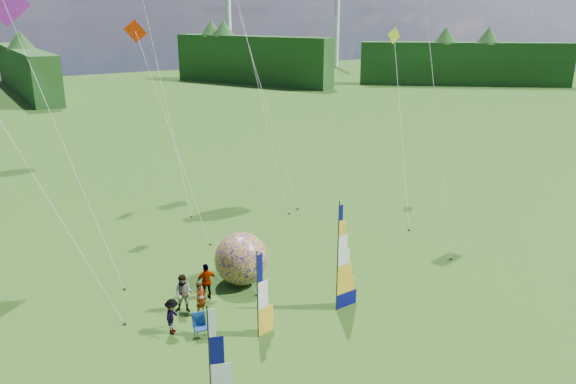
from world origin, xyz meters
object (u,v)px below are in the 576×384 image
spectator_a (201,299)px  spectator_d (207,281)px  spectator_b (184,294)px  spectator_c (172,316)px  camp_chair (201,326)px  kite_whale (252,45)px  feather_banner_main (338,259)px  bol_inflatable (241,259)px  side_banner_far (209,351)px  side_banner_left (258,297)px

spectator_a → spectator_d: 1.52m
spectator_b → spectator_c: size_ratio=1.16×
spectator_d → camp_chair: bearing=68.2°
spectator_d → kite_whale: 19.70m
feather_banner_main → bol_inflatable: (-2.42, 4.76, -1.23)m
bol_inflatable → spectator_a: size_ratio=1.69×
feather_banner_main → spectator_b: (-5.97, 3.63, -1.65)m
camp_chair → spectator_b: bearing=91.5°
side_banner_far → feather_banner_main: bearing=37.2°
side_banner_left → spectator_a: bearing=104.1°
feather_banner_main → kite_whale: (5.58, 17.80, 8.31)m
side_banner_far → camp_chair: 3.84m
camp_chair → side_banner_left: bearing=-24.4°
side_banner_left → spectator_d: bearing=86.5°
bol_inflatable → kite_whale: (8.00, 13.04, 9.54)m
side_banner_far → spectator_a: 5.59m
spectator_a → camp_chair: (-0.77, -1.70, -0.27)m
side_banner_left → spectator_c: size_ratio=2.40×
feather_banner_main → spectator_c: (-7.08, 2.23, -1.78)m
feather_banner_main → spectator_d: (-4.58, 4.20, -1.67)m
feather_banner_main → spectator_d: feather_banner_main is taller
camp_chair → kite_whale: size_ratio=0.05×
bol_inflatable → spectator_b: 3.75m
bol_inflatable → spectator_c: size_ratio=1.70×
spectator_a → spectator_d: size_ratio=0.88×
feather_banner_main → side_banner_far: feather_banner_main is taller
spectator_a → spectator_d: (0.86, 1.25, 0.11)m
kite_whale → spectator_b: bearing=-127.3°
spectator_a → spectator_d: spectator_d is taller
spectator_d → feather_banner_main: bearing=144.6°
spectator_b → spectator_c: 1.79m
feather_banner_main → spectator_a: feather_banner_main is taller
side_banner_far → spectator_d: size_ratio=1.87×
side_banner_left → spectator_c: (-2.94, 2.25, -1.11)m
bol_inflatable → spectator_a: bol_inflatable is taller
side_banner_far → spectator_b: side_banner_far is taller
feather_banner_main → spectator_a: size_ratio=3.23×
side_banner_far → kite_whale: size_ratio=0.16×
side_banner_left → camp_chair: side_banner_left is taller
bol_inflatable → spectator_c: bearing=-151.5°
bol_inflatable → camp_chair: (-3.79, -3.51, -0.82)m
side_banner_far → camp_chair: size_ratio=3.18×
spectator_a → spectator_c: 1.80m
kite_whale → spectator_c: bearing=-127.2°
bol_inflatable → camp_chair: bol_inflatable is taller
side_banner_far → bol_inflatable: bearing=75.1°
spectator_d → bol_inflatable: bearing=-158.4°
side_banner_left → camp_chair: 2.79m
kite_whale → camp_chair: bearing=-123.6°
camp_chair → kite_whale: (11.79, 16.55, 10.36)m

